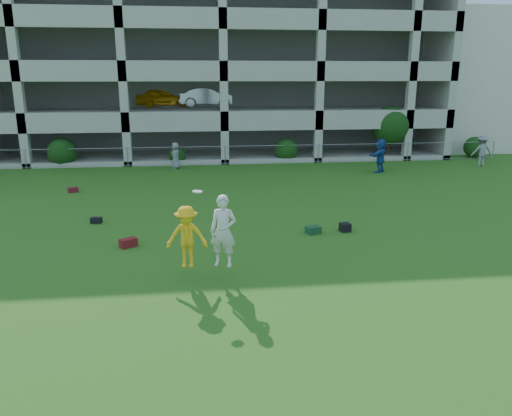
{
  "coord_description": "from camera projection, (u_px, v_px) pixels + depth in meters",
  "views": [
    {
      "loc": [
        -1.82,
        -12.12,
        5.47
      ],
      "look_at": [
        0.01,
        3.0,
        1.4
      ],
      "focal_mm": 35.0,
      "sensor_mm": 36.0,
      "label": 1
    }
  ],
  "objects": [
    {
      "name": "bag_red_f",
      "position": [
        73.0,
        190.0,
        24.0
      ],
      "size": [
        0.53,
        0.46,
        0.24
      ],
      "primitive_type": "cube",
      "rotation": [
        0.0,
        0.0,
        0.49
      ],
      "color": "#50110D",
      "rests_on": "ground"
    },
    {
      "name": "bystander_f",
      "position": [
        482.0,
        151.0,
        30.69
      ],
      "size": [
        1.32,
        0.86,
        1.92
      ],
      "primitive_type": "imported",
      "rotation": [
        0.0,
        0.0,
        3.02
      ],
      "color": "gray",
      "rests_on": "ground"
    },
    {
      "name": "bag_red_a",
      "position": [
        128.0,
        243.0,
        16.37
      ],
      "size": [
        0.62,
        0.55,
        0.28
      ],
      "primitive_type": "cube",
      "rotation": [
        0.0,
        0.0,
        0.57
      ],
      "color": "#51100D",
      "rests_on": "ground"
    },
    {
      "name": "parking_garage",
      "position": [
        217.0,
        68.0,
        38.26
      ],
      "size": [
        30.0,
        14.0,
        12.0
      ],
      "color": "#9E998C",
      "rests_on": "ground"
    },
    {
      "name": "bystander_c",
      "position": [
        176.0,
        156.0,
        29.85
      ],
      "size": [
        0.59,
        0.83,
        1.58
      ],
      "primitive_type": "imported",
      "rotation": [
        0.0,
        0.0,
        -1.45
      ],
      "color": "slate",
      "rests_on": "ground"
    },
    {
      "name": "crate_d",
      "position": [
        345.0,
        227.0,
        18.0
      ],
      "size": [
        0.39,
        0.39,
        0.3
      ],
      "primitive_type": "cube",
      "rotation": [
        0.0,
        0.0,
        0.13
      ],
      "color": "black",
      "rests_on": "ground"
    },
    {
      "name": "ground",
      "position": [
        269.0,
        288.0,
        13.25
      ],
      "size": [
        100.0,
        100.0,
        0.0
      ],
      "primitive_type": "plane",
      "color": "#235114",
      "rests_on": "ground"
    },
    {
      "name": "bag_black_b",
      "position": [
        96.0,
        220.0,
        19.0
      ],
      "size": [
        0.43,
        0.31,
        0.22
      ],
      "primitive_type": "cube",
      "rotation": [
        0.0,
        0.0,
        -0.15
      ],
      "color": "black",
      "rests_on": "ground"
    },
    {
      "name": "shrub_row",
      "position": [
        295.0,
        138.0,
        32.29
      ],
      "size": [
        34.38,
        2.52,
        3.5
      ],
      "color": "#163D11",
      "rests_on": "ground"
    },
    {
      "name": "bag_green_c",
      "position": [
        313.0,
        230.0,
        17.76
      ],
      "size": [
        0.59,
        0.5,
        0.26
      ],
      "primitive_type": "cube",
      "rotation": [
        0.0,
        0.0,
        0.35
      ],
      "color": "#143920",
      "rests_on": "ground"
    },
    {
      "name": "frisbee_contest",
      "position": [
        200.0,
        235.0,
        13.63
      ],
      "size": [
        1.99,
        0.96,
        2.15
      ],
      "color": "yellow",
      "rests_on": "ground"
    },
    {
      "name": "fence",
      "position": [
        225.0,
        155.0,
        31.32
      ],
      "size": [
        36.06,
        0.06,
        1.2
      ],
      "color": "gray",
      "rests_on": "ground"
    },
    {
      "name": "stucco_building",
      "position": [
        494.0,
        81.0,
        41.49
      ],
      "size": [
        16.0,
        14.0,
        10.0
      ],
      "primitive_type": "cube",
      "color": "beige",
      "rests_on": "ground"
    },
    {
      "name": "bystander_d",
      "position": [
        380.0,
        156.0,
        28.74
      ],
      "size": [
        1.69,
        1.69,
        1.95
      ],
      "primitive_type": "imported",
      "rotation": [
        0.0,
        0.0,
        3.92
      ],
      "color": "#204696",
      "rests_on": "ground"
    }
  ]
}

